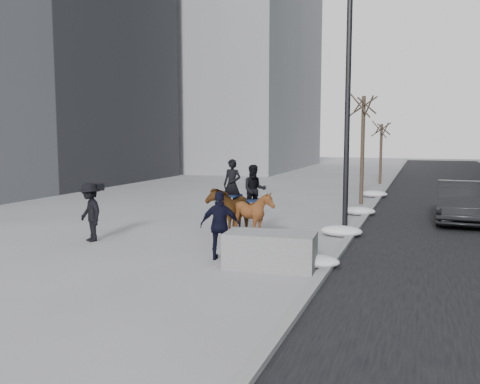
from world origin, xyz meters
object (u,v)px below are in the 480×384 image
(planter, at_px, (270,250))
(mounted_left, at_px, (231,207))
(car_near, at_px, (460,202))
(mounted_right, at_px, (253,209))

(planter, relative_size, mounted_left, 0.89)
(planter, relative_size, car_near, 0.48)
(car_near, distance_m, mounted_right, 8.18)
(planter, height_order, mounted_left, mounted_left)
(mounted_right, bearing_deg, planter, -64.73)
(car_near, xyz_separation_m, mounted_left, (-7.04, -5.01, 0.16))
(mounted_left, xyz_separation_m, mounted_right, (0.88, -0.37, 0.01))
(car_near, bearing_deg, mounted_right, -136.95)
(planter, xyz_separation_m, mounted_left, (-2.37, 3.54, 0.47))
(car_near, relative_size, mounted_left, 1.87)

